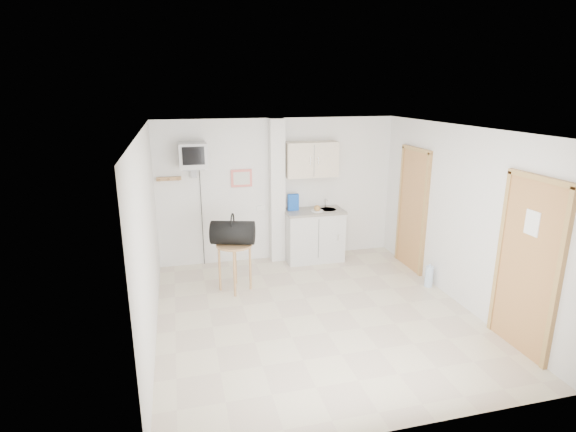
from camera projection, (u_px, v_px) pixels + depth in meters
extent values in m
plane|color=beige|center=(316.00, 314.00, 6.15)|extent=(4.50, 4.50, 0.00)
cube|color=white|center=(278.00, 190.00, 7.90)|extent=(4.20, 0.04, 2.50)
cube|color=white|center=(400.00, 306.00, 3.70)|extent=(4.20, 0.04, 2.50)
cube|color=white|center=(148.00, 240.00, 5.31)|extent=(0.04, 4.50, 2.50)
cube|color=white|center=(460.00, 216.00, 6.29)|extent=(0.04, 4.50, 2.50)
cube|color=white|center=(319.00, 129.00, 5.46)|extent=(4.20, 4.50, 0.04)
cube|color=white|center=(277.00, 192.00, 7.79)|extent=(0.25, 0.22, 2.50)
cube|color=#E76B61|center=(241.00, 178.00, 7.66)|extent=(0.36, 0.03, 0.30)
cube|color=silver|center=(242.00, 178.00, 7.65)|extent=(0.28, 0.01, 0.22)
cube|color=#A57B46|center=(169.00, 179.00, 7.36)|extent=(0.40, 0.05, 0.06)
cube|color=white|center=(261.00, 208.00, 7.90)|extent=(0.15, 0.02, 0.08)
cylinder|color=#A57B46|center=(159.00, 180.00, 7.27)|extent=(0.02, 0.08, 0.02)
cylinder|color=#A57B46|center=(169.00, 180.00, 7.31)|extent=(0.02, 0.08, 0.02)
cylinder|color=#A57B46|center=(178.00, 180.00, 7.34)|extent=(0.02, 0.08, 0.02)
cube|color=#AF703C|center=(412.00, 211.00, 7.52)|extent=(0.04, 0.75, 2.00)
cube|color=brown|center=(412.00, 211.00, 7.52)|extent=(0.06, 0.87, 2.06)
cube|color=#AF703C|center=(527.00, 268.00, 5.10)|extent=(0.04, 0.82, 2.02)
cube|color=brown|center=(527.00, 268.00, 5.09)|extent=(0.06, 0.94, 2.08)
cube|color=white|center=(532.00, 223.00, 4.94)|extent=(0.01, 0.20, 0.28)
cube|color=silver|center=(314.00, 236.00, 8.00)|extent=(1.00, 0.55, 0.88)
cube|color=gray|center=(314.00, 211.00, 7.88)|extent=(1.03, 0.58, 0.04)
cylinder|color=#B7B7BA|center=(328.00, 211.00, 7.94)|extent=(0.30, 0.30, 0.05)
cylinder|color=#B7B7BA|center=(325.00, 203.00, 8.04)|extent=(0.02, 0.02, 0.16)
cylinder|color=#B7B7BA|center=(326.00, 200.00, 7.96)|extent=(0.02, 0.13, 0.02)
cube|color=beige|center=(311.00, 159.00, 7.73)|extent=(0.90, 0.32, 0.60)
cube|color=#134AB4|center=(293.00, 202.00, 7.82)|extent=(0.19, 0.07, 0.29)
cylinder|color=white|center=(317.00, 211.00, 7.80)|extent=(0.22, 0.22, 0.01)
sphere|color=tan|center=(317.00, 208.00, 7.79)|extent=(0.11, 0.11, 0.11)
cube|color=slate|center=(193.00, 168.00, 7.28)|extent=(0.36, 0.32, 0.02)
cube|color=slate|center=(193.00, 172.00, 7.42)|extent=(0.10, 0.06, 0.20)
cube|color=#ADADAF|center=(193.00, 155.00, 7.16)|extent=(0.44, 0.42, 0.40)
cube|color=black|center=(193.00, 156.00, 6.95)|extent=(0.34, 0.02, 0.28)
cylinder|color=black|center=(202.00, 217.00, 7.67)|extent=(0.01, 0.01, 1.73)
cylinder|color=#A57B46|center=(234.00, 245.00, 6.70)|extent=(0.54, 0.54, 0.03)
cylinder|color=#A57B46|center=(250.00, 267.00, 6.82)|extent=(0.04, 0.04, 0.71)
cylinder|color=#A57B46|center=(235.00, 262.00, 7.02)|extent=(0.04, 0.04, 0.71)
cylinder|color=#A57B46|center=(220.00, 268.00, 6.78)|extent=(0.04, 0.04, 0.71)
cylinder|color=#A57B46|center=(235.00, 274.00, 6.58)|extent=(0.04, 0.04, 0.71)
cylinder|color=black|center=(233.00, 233.00, 6.65)|extent=(0.71, 0.52, 0.35)
torus|color=black|center=(232.00, 222.00, 6.60)|extent=(0.10, 0.26, 0.26)
cylinder|color=silver|center=(429.00, 276.00, 6.97)|extent=(0.12, 0.12, 0.33)
cylinder|color=silver|center=(430.00, 265.00, 6.92)|extent=(0.04, 0.04, 0.04)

